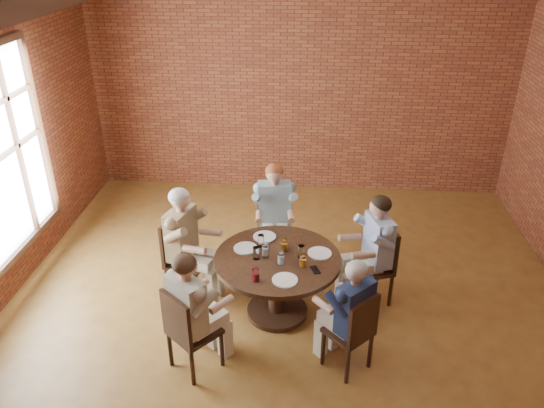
# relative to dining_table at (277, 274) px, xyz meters

# --- Properties ---
(floor) EXTENTS (7.00, 7.00, 0.00)m
(floor) POSITION_rel_dining_table_xyz_m (0.11, -0.18, -0.53)
(floor) COLOR olive
(floor) RESTS_ON ground
(wall_back) EXTENTS (7.00, 0.00, 7.00)m
(wall_back) POSITION_rel_dining_table_xyz_m (0.11, 3.32, 1.17)
(wall_back) COLOR brown
(wall_back) RESTS_ON ground
(ceiling_beam) EXTENTS (0.22, 6.90, 0.26)m
(ceiling_beam) POSITION_rel_dining_table_xyz_m (-2.34, -0.18, 2.74)
(ceiling_beam) COLOR #311C10
(ceiling_beam) RESTS_ON ceiling
(dining_table) EXTENTS (1.36, 1.36, 0.75)m
(dining_table) POSITION_rel_dining_table_xyz_m (0.00, 0.00, 0.00)
(dining_table) COLOR #311C10
(dining_table) RESTS_ON floor
(chair_a) EXTENTS (0.54, 0.54, 0.94)m
(chair_a) POSITION_rel_dining_table_xyz_m (1.12, 0.38, -0.02)
(chair_a) COLOR #311C10
(chair_a) RESTS_ON floor
(diner_a) EXTENTS (0.78, 0.71, 1.33)m
(diner_a) POSITION_rel_dining_table_xyz_m (1.04, 0.35, 0.14)
(diner_a) COLOR #3B5A9B
(diner_a) RESTS_ON floor
(chair_b) EXTENTS (0.47, 0.47, 0.94)m
(chair_b) POSITION_rel_dining_table_xyz_m (-0.12, 1.17, -0.02)
(chair_b) COLOR #311C10
(chair_b) RESTS_ON floor
(diner_b) EXTENTS (0.59, 0.70, 1.33)m
(diner_b) POSITION_rel_dining_table_xyz_m (-0.11, 1.08, 0.14)
(diner_b) COLOR #7F97A2
(diner_b) RESTS_ON floor
(chair_c) EXTENTS (0.55, 0.55, 0.95)m
(chair_c) POSITION_rel_dining_table_xyz_m (-1.14, 0.33, -0.01)
(chair_c) COLOR #311C10
(chair_c) RESTS_ON floor
(diner_c) EXTENTS (0.80, 0.71, 1.36)m
(diner_c) POSITION_rel_dining_table_xyz_m (-1.06, 0.31, 0.15)
(diner_c) COLOR brown
(diner_c) RESTS_ON floor
(chair_d) EXTENTS (0.59, 0.59, 0.93)m
(chair_d) POSITION_rel_dining_table_xyz_m (-0.80, -0.92, -0.02)
(chair_d) COLOR #311C10
(chair_d) RESTS_ON floor
(diner_d) EXTENTS (0.81, 0.82, 1.32)m
(diner_d) POSITION_rel_dining_table_xyz_m (-0.74, -0.86, 0.13)
(diner_d) COLOR #B79A90
(diner_d) RESTS_ON floor
(chair_e) EXTENTS (0.54, 0.54, 0.89)m
(chair_e) POSITION_rel_dining_table_xyz_m (0.78, -0.80, -0.04)
(chair_e) COLOR #311C10
(chair_e) RESTS_ON floor
(diner_e) EXTENTS (0.75, 0.75, 1.25)m
(diner_e) POSITION_rel_dining_table_xyz_m (0.73, -0.75, 0.09)
(diner_e) COLOR #172242
(diner_e) RESTS_ON floor
(plate_a) EXTENTS (0.26, 0.26, 0.01)m
(plate_a) POSITION_rel_dining_table_xyz_m (0.45, 0.10, 0.23)
(plate_a) COLOR white
(plate_a) RESTS_ON dining_table
(plate_b) EXTENTS (0.26, 0.26, 0.01)m
(plate_b) POSITION_rel_dining_table_xyz_m (-0.18, 0.40, 0.23)
(plate_b) COLOR white
(plate_b) RESTS_ON dining_table
(plate_c) EXTENTS (0.26, 0.26, 0.01)m
(plate_c) POSITION_rel_dining_table_xyz_m (-0.36, 0.14, 0.23)
(plate_c) COLOR white
(plate_c) RESTS_ON dining_table
(plate_d) EXTENTS (0.26, 0.26, 0.01)m
(plate_d) POSITION_rel_dining_table_xyz_m (0.10, -0.41, 0.23)
(plate_d) COLOR white
(plate_d) RESTS_ON dining_table
(glass_a) EXTENTS (0.07, 0.07, 0.14)m
(glass_a) POSITION_rel_dining_table_xyz_m (0.25, 0.02, 0.29)
(glass_a) COLOR white
(glass_a) RESTS_ON dining_table
(glass_b) EXTENTS (0.07, 0.07, 0.14)m
(glass_b) POSITION_rel_dining_table_xyz_m (0.06, 0.14, 0.29)
(glass_b) COLOR white
(glass_b) RESTS_ON dining_table
(glass_c) EXTENTS (0.07, 0.07, 0.14)m
(glass_c) POSITION_rel_dining_table_xyz_m (-0.20, 0.21, 0.29)
(glass_c) COLOR white
(glass_c) RESTS_ON dining_table
(glass_d) EXTENTS (0.07, 0.07, 0.14)m
(glass_d) POSITION_rel_dining_table_xyz_m (-0.13, 0.03, 0.29)
(glass_d) COLOR white
(glass_d) RESTS_ON dining_table
(glass_e) EXTENTS (0.07, 0.07, 0.14)m
(glass_e) POSITION_rel_dining_table_xyz_m (-0.22, -0.04, 0.29)
(glass_e) COLOR white
(glass_e) RESTS_ON dining_table
(glass_f) EXTENTS (0.07, 0.07, 0.14)m
(glass_f) POSITION_rel_dining_table_xyz_m (-0.19, -0.43, 0.29)
(glass_f) COLOR white
(glass_f) RESTS_ON dining_table
(glass_g) EXTENTS (0.07, 0.07, 0.14)m
(glass_g) POSITION_rel_dining_table_xyz_m (0.04, -0.11, 0.29)
(glass_g) COLOR white
(glass_g) RESTS_ON dining_table
(glass_h) EXTENTS (0.07, 0.07, 0.14)m
(glass_h) POSITION_rel_dining_table_xyz_m (0.27, -0.15, 0.29)
(glass_h) COLOR white
(glass_h) RESTS_ON dining_table
(smartphone) EXTENTS (0.12, 0.16, 0.01)m
(smartphone) POSITION_rel_dining_table_xyz_m (0.40, -0.21, 0.23)
(smartphone) COLOR black
(smartphone) RESTS_ON dining_table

